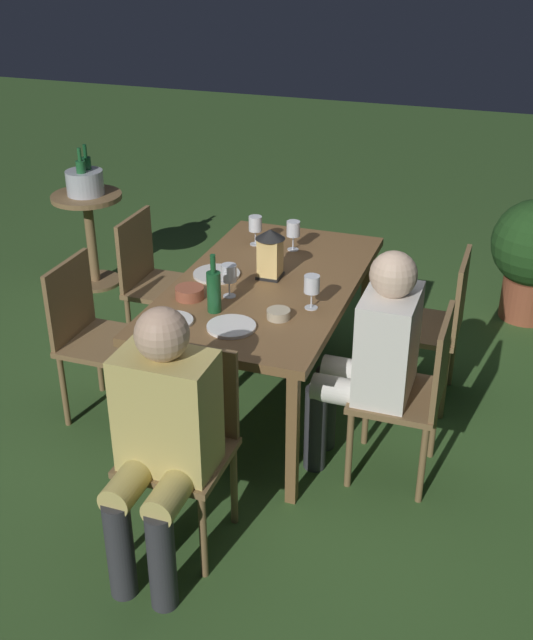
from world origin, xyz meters
TOP-DOWN VIEW (x-y plane):
  - ground_plane at (0.00, 0.00)m, footprint 16.00×16.00m
  - dining_table at (0.00, 0.00)m, footprint 1.60×0.90m
  - chair_side_right_b at (0.36, 0.84)m, footprint 0.42×0.40m
  - person_in_cream at (0.36, 0.64)m, footprint 0.38×0.47m
  - chair_side_left_b at (0.36, -0.84)m, footprint 0.42×0.40m
  - chair_side_right_a at (-0.36, 0.84)m, footprint 0.42×0.40m
  - chair_side_left_a at (-0.36, -0.84)m, footprint 0.42×0.40m
  - chair_head_far at (1.05, 0.00)m, footprint 0.40×0.42m
  - person_in_mustard at (1.25, 0.00)m, footprint 0.48×0.38m
  - lantern_centerpiece at (-0.06, -0.00)m, footprint 0.15×0.15m
  - green_bottle_on_table at (0.40, -0.12)m, footprint 0.07×0.07m
  - wine_glass_a at (-0.46, 0.00)m, footprint 0.08×0.08m
  - wine_glass_b at (0.23, -0.11)m, footprint 0.08×0.08m
  - wine_glass_c at (-0.46, -0.23)m, footprint 0.08×0.08m
  - wine_glass_d at (0.22, 0.30)m, footprint 0.08×0.08m
  - plate_a at (0.02, -0.27)m, footprint 0.25×0.25m
  - plate_b at (0.58, -0.26)m, footprint 0.20×0.20m
  - plate_c at (0.54, 0.02)m, footprint 0.23×0.23m
  - bowl_olives at (0.31, -0.29)m, footprint 0.14×0.14m
  - bowl_bread at (0.37, 0.19)m, footprint 0.11×0.11m
  - side_table at (-1.11, -1.73)m, footprint 0.50×0.50m
  - ice_bucket at (-1.11, -1.73)m, footprint 0.26×0.26m

SIDE VIEW (x-z plane):
  - ground_plane at x=0.00m, z-range 0.00..0.00m
  - side_table at x=-1.11m, z-range 0.11..0.79m
  - chair_side_right_b at x=0.36m, z-range 0.05..0.92m
  - chair_side_left_b at x=0.36m, z-range 0.05..0.92m
  - chair_side_right_a at x=-0.36m, z-range 0.05..0.92m
  - chair_side_left_a at x=-0.36m, z-range 0.05..0.92m
  - chair_head_far at x=1.05m, z-range 0.05..0.92m
  - person_in_cream at x=0.36m, z-range 0.06..1.21m
  - person_in_mustard at x=1.25m, z-range 0.06..1.21m
  - dining_table at x=0.00m, z-range 0.32..1.07m
  - plate_a at x=0.02m, z-range 0.75..0.77m
  - plate_b at x=0.58m, z-range 0.75..0.77m
  - plate_c at x=0.54m, z-range 0.75..0.77m
  - bowl_bread at x=0.37m, z-range 0.75..0.79m
  - bowl_olives at x=0.31m, z-range 0.75..0.81m
  - ice_bucket at x=-1.11m, z-range 0.61..0.96m
  - green_bottle_on_table at x=0.40m, z-range 0.71..1.00m
  - wine_glass_a at x=-0.46m, z-range 0.78..0.95m
  - wine_glass_b at x=0.23m, z-range 0.78..0.95m
  - wine_glass_c at x=-0.46m, z-range 0.78..0.95m
  - wine_glass_d at x=0.22m, z-range 0.78..0.95m
  - lantern_centerpiece at x=-0.06m, z-range 0.77..1.03m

